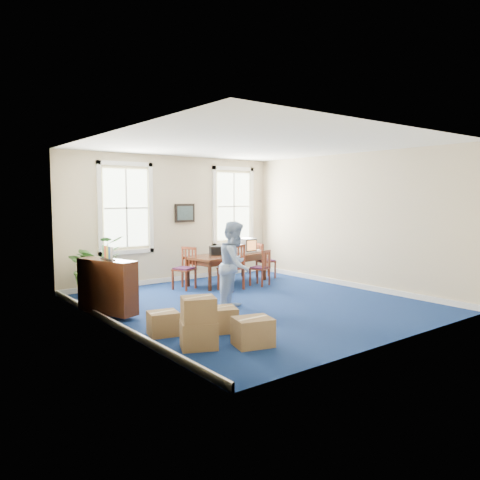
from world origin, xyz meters
TOP-DOWN VIEW (x-y plane):
  - floor at (0.00, 0.00)m, footprint 6.50×6.50m
  - ceiling at (0.00, 0.00)m, footprint 6.50×6.50m
  - wall_back at (0.00, 3.25)m, footprint 6.50×0.00m
  - wall_front at (0.00, -3.25)m, footprint 6.50×0.00m
  - wall_left at (-3.00, 0.00)m, footprint 0.00×6.50m
  - wall_right at (3.00, 0.00)m, footprint 0.00×6.50m
  - baseboard_back at (0.00, 3.22)m, footprint 6.00×0.04m
  - baseboard_left at (-2.97, 0.00)m, footprint 0.04×6.50m
  - baseboard_right at (2.97, 0.00)m, footprint 0.04×6.50m
  - window_left at (-1.30, 3.23)m, footprint 1.40×0.12m
  - window_right at (1.90, 3.23)m, footprint 1.40×0.12m
  - wall_picture at (0.30, 3.20)m, footprint 0.58×0.06m
  - conference_table at (0.90, 2.14)m, footprint 2.27×1.29m
  - crt_tv at (1.53, 2.19)m, footprint 0.44×0.47m
  - game_console at (1.83, 2.14)m, footprint 0.20×0.23m
  - equipment_bag at (0.66, 2.19)m, footprint 0.51×0.43m
  - chair_near_left at (0.46, 1.41)m, footprint 0.57×0.57m
  - chair_near_right at (1.34, 1.41)m, footprint 0.50×0.50m
  - chair_end_left at (-0.37, 2.14)m, footprint 0.58×0.58m
  - chair_end_right at (2.17, 2.14)m, footprint 0.50×0.50m
  - man at (-0.56, -0.09)m, footprint 1.05×1.01m
  - credenza at (-2.75, 0.86)m, footprint 0.73×1.29m
  - brochure_rack at (-2.73, 0.86)m, footprint 0.20×0.60m
  - potted_plant at (-2.33, 2.66)m, footprint 1.45×1.35m
  - cardboard_boxes at (-2.23, -1.60)m, footprint 1.74×1.74m

SIDE VIEW (x-z plane):
  - floor at x=0.00m, z-range 0.00..0.00m
  - baseboard_back at x=0.00m, z-range 0.00..0.12m
  - baseboard_left at x=-2.97m, z-range 0.00..0.12m
  - baseboard_right at x=2.97m, z-range 0.00..0.12m
  - conference_table at x=0.90m, z-range 0.00..0.73m
  - cardboard_boxes at x=-2.23m, z-range 0.00..0.78m
  - chair_near_right at x=1.34m, z-range 0.00..0.88m
  - chair_end_right at x=2.17m, z-range 0.00..0.94m
  - credenza at x=-2.75m, z-range 0.00..0.97m
  - chair_end_left at x=-0.37m, z-range 0.00..0.98m
  - chair_near_left at x=0.46m, z-range 0.00..1.07m
  - potted_plant at x=-2.33m, z-range 0.00..1.33m
  - game_console at x=1.83m, z-range 0.73..0.78m
  - equipment_bag at x=0.66m, z-range 0.73..0.95m
  - man at x=-0.56m, z-range 0.00..1.70m
  - crt_tv at x=1.53m, z-range 0.73..1.10m
  - brochure_rack at x=-2.73m, z-range 0.97..1.23m
  - wall_back at x=0.00m, z-range -1.65..4.85m
  - wall_front at x=0.00m, z-range -1.65..4.85m
  - wall_left at x=-3.00m, z-range -1.65..4.85m
  - wall_right at x=3.00m, z-range -1.65..4.85m
  - wall_picture at x=0.30m, z-range 1.51..1.99m
  - window_left at x=-1.30m, z-range 0.80..3.00m
  - window_right at x=1.90m, z-range 0.80..3.00m
  - ceiling at x=0.00m, z-range 3.20..3.20m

